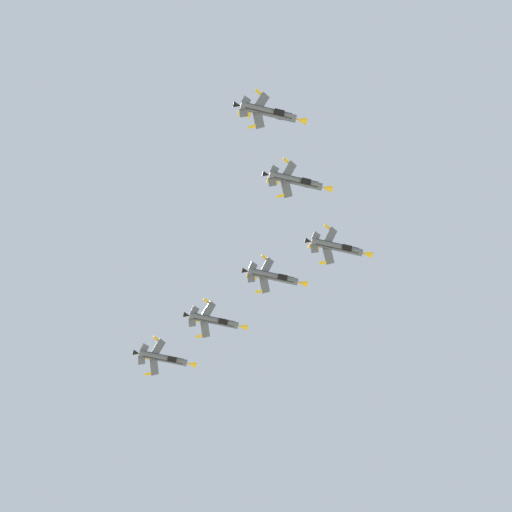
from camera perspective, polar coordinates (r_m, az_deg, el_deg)
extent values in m
cylinder|color=#4C5666|center=(166.48, 6.37, 0.69)|extent=(10.75, 8.37, 1.70)
cube|color=#232833|center=(166.08, 6.41, 0.76)|extent=(8.92, 6.87, 1.36)
cone|color=yellow|center=(168.03, 8.70, 0.17)|extent=(2.86, 2.67, 1.56)
cone|color=black|center=(165.28, 4.13, 1.19)|extent=(2.09, 2.04, 1.36)
ellipsoid|color=#192333|center=(167.56, 7.17, 0.40)|extent=(3.50, 3.12, 1.55)
cube|color=black|center=(166.23, 7.16, 0.65)|extent=(2.57, 2.38, 1.38)
cube|color=#4C5666|center=(164.84, 5.72, 0.04)|extent=(2.26, 3.08, 3.35)
cube|color=yellow|center=(163.67, 5.27, -0.53)|extent=(1.65, 0.75, 0.58)
cube|color=#4C5666|center=(167.34, 5.90, 1.61)|extent=(3.40, 2.97, 3.35)
cube|color=yellow|center=(168.18, 5.61, 2.31)|extent=(1.20, 1.67, 0.58)
cube|color=#4C5666|center=(164.82, 4.62, 0.60)|extent=(2.01, 1.89, 1.79)
cube|color=#4C5666|center=(166.29, 4.74, 1.52)|extent=(2.21, 2.26, 1.79)
cube|color=yellow|center=(167.16, 4.62, 0.77)|extent=(3.35, 3.24, 1.82)
cylinder|color=#4C5666|center=(171.93, 1.35, -1.65)|extent=(10.75, 8.37, 1.70)
cube|color=#232833|center=(171.52, 1.38, -1.58)|extent=(8.89, 6.83, 1.40)
cone|color=yellow|center=(172.93, 3.65, -2.14)|extent=(2.86, 2.67, 1.56)
cone|color=black|center=(171.24, -0.85, -1.18)|extent=(2.09, 2.04, 1.36)
ellipsoid|color=#192333|center=(172.82, 2.15, -1.92)|extent=(3.50, 3.11, 1.54)
cube|color=black|center=(171.50, 2.10, -1.68)|extent=(2.56, 2.36, 1.38)
cube|color=#4C5666|center=(170.42, 0.68, -2.28)|extent=(2.24, 2.91, 3.48)
cube|color=yellow|center=(169.32, 0.22, -2.82)|extent=(1.65, 0.73, 0.59)
cube|color=#4C5666|center=(172.92, 0.91, -0.76)|extent=(3.25, 2.89, 3.48)
cube|color=yellow|center=(173.84, 0.64, -0.09)|extent=(1.18, 1.66, 0.59)
cube|color=#4C5666|center=(170.66, -0.38, -1.73)|extent=(1.99, 1.81, 1.86)
cube|color=#4C5666|center=(172.12, -0.24, -0.85)|extent=(2.13, 2.21, 1.86)
cube|color=yellow|center=(172.99, -0.32, -1.58)|extent=(3.39, 3.30, 1.72)
cylinder|color=#4C5666|center=(161.68, 3.13, 5.91)|extent=(10.75, 8.37, 1.70)
cube|color=#232833|center=(161.30, 3.17, 5.99)|extent=(8.91, 6.87, 1.36)
cone|color=yellow|center=(162.72, 5.58, 5.33)|extent=(2.86, 2.67, 1.56)
cone|color=black|center=(161.00, 0.79, 6.44)|extent=(2.09, 2.04, 1.36)
ellipsoid|color=#192333|center=(162.56, 3.98, 5.58)|extent=(3.50, 3.12, 1.55)
cube|color=black|center=(161.30, 3.94, 5.88)|extent=(2.57, 2.38, 1.38)
cube|color=#4C5666|center=(159.99, 2.43, 5.29)|extent=(2.26, 3.07, 3.35)
cube|color=yellow|center=(158.75, 1.94, 4.75)|extent=(1.65, 0.75, 0.58)
cube|color=#4C5666|center=(162.86, 2.66, 6.82)|extent=(3.40, 2.97, 3.35)
cube|color=yellow|center=(163.93, 2.38, 7.50)|extent=(1.20, 1.67, 0.58)
cube|color=#4C5666|center=(160.30, 1.29, 5.86)|extent=(2.01, 1.89, 1.79)
cube|color=#4C5666|center=(161.98, 1.44, 6.76)|extent=(2.21, 2.26, 1.79)
cube|color=yellow|center=(162.67, 1.34, 5.95)|extent=(3.35, 3.24, 1.82)
cylinder|color=#4C5666|center=(177.19, -3.33, -5.10)|extent=(10.75, 8.37, 1.70)
cube|color=#232833|center=(176.76, -3.31, -5.05)|extent=(8.92, 6.87, 1.36)
cone|color=yellow|center=(177.72, -1.06, -5.58)|extent=(2.86, 2.67, 1.56)
cone|color=black|center=(176.96, -5.47, -4.65)|extent=(2.09, 2.04, 1.36)
ellipsoid|color=#192333|center=(177.95, -2.52, -5.35)|extent=(3.50, 3.12, 1.55)
cube|color=black|center=(176.57, -2.61, -5.16)|extent=(2.58, 2.38, 1.38)
cube|color=#4C5666|center=(176.10, -4.02, -5.76)|extent=(2.26, 3.08, 3.35)
cube|color=yellow|center=(175.33, -4.50, -6.31)|extent=(1.65, 0.75, 0.58)
cube|color=#4C5666|center=(178.00, -3.72, -4.21)|extent=(3.40, 2.97, 3.35)
cube|color=yellow|center=(178.75, -3.95, -3.52)|extent=(1.20, 1.67, 0.58)
cube|color=#4C5666|center=(176.44, -5.04, -5.21)|extent=(2.01, 1.89, 1.79)
cube|color=#4C5666|center=(177.55, -4.85, -4.31)|extent=(2.21, 2.26, 1.79)
cube|color=yellow|center=(178.69, -4.91, -4.98)|extent=(3.35, 3.24, 1.82)
cylinder|color=#4C5666|center=(155.75, 0.97, 11.22)|extent=(10.75, 8.37, 1.70)
cube|color=#232833|center=(155.39, 1.01, 11.32)|extent=(8.90, 6.86, 1.38)
cone|color=yellow|center=(156.38, 3.56, 10.61)|extent=(2.86, 2.67, 1.56)
cone|color=black|center=(155.45, -1.50, 11.78)|extent=(2.09, 2.04, 1.36)
ellipsoid|color=#192333|center=(156.43, 1.88, 10.86)|extent=(3.50, 3.12, 1.55)
cube|color=black|center=(155.28, 1.82, 11.22)|extent=(2.57, 2.37, 1.38)
cube|color=#4C5666|center=(153.93, 0.21, 10.65)|extent=(2.25, 3.01, 3.40)
cube|color=yellow|center=(152.57, -0.32, 10.13)|extent=(1.65, 0.74, 0.59)
cube|color=#4C5666|center=(157.25, 0.49, 12.10)|extent=(3.34, 2.94, 3.40)
cube|color=yellow|center=(158.56, 0.20, 12.77)|extent=(1.19, 1.67, 0.59)
cube|color=#4C5666|center=(154.53, -0.98, 11.22)|extent=(2.01, 1.86, 1.82)
cube|color=#4C5666|center=(156.47, -0.81, 12.07)|extent=(2.18, 2.24, 1.82)
cube|color=yellow|center=(156.91, -0.90, 11.21)|extent=(3.37, 3.26, 1.78)
cylinder|color=#4C5666|center=(183.19, -7.31, -7.99)|extent=(10.75, 8.37, 1.70)
cube|color=#232833|center=(182.75, -7.30, -7.94)|extent=(8.90, 6.86, 1.38)
cone|color=yellow|center=(183.31, -5.10, -8.46)|extent=(2.86, 2.67, 1.56)
cone|color=black|center=(183.34, -9.39, -7.53)|extent=(2.09, 2.04, 1.36)
ellipsoid|color=#192333|center=(183.81, -6.51, -8.23)|extent=(3.50, 3.12, 1.55)
cube|color=black|center=(182.44, -6.62, -8.05)|extent=(2.57, 2.37, 1.38)
cube|color=#4C5666|center=(182.29, -8.01, -8.62)|extent=(2.25, 3.01, 3.40)
cube|color=yellow|center=(181.66, -8.49, -9.16)|extent=(1.65, 0.74, 0.59)
cube|color=#4C5666|center=(183.99, -7.66, -7.11)|extent=(3.34, 2.94, 3.40)
cube|color=yellow|center=(184.73, -7.87, -6.44)|extent=(1.19, 1.67, 0.59)
cube|color=#4C5666|center=(182.79, -8.98, -8.08)|extent=(2.01, 1.86, 1.82)
cube|color=#4C5666|center=(183.78, -8.77, -7.21)|extent=(2.18, 2.24, 1.82)
cube|color=yellow|center=(184.98, -8.81, -7.85)|extent=(3.37, 3.26, 1.78)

